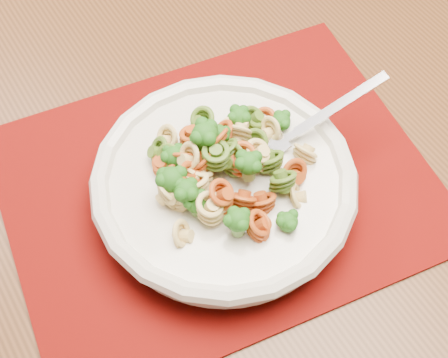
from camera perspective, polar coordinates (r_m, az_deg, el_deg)
dining_table at (r=0.77m, az=-4.09°, el=-3.23°), size 1.46×1.02×0.70m
placemat at (r=0.68m, az=-0.53°, el=-0.57°), size 0.52×0.45×0.00m
pasta_bowl at (r=0.64m, az=0.00°, el=-0.44°), size 0.27×0.27×0.05m
pasta_broccoli_heap at (r=0.63m, az=0.00°, el=0.30°), size 0.23×0.23×0.06m
fork at (r=0.65m, az=4.78°, el=3.10°), size 0.18×0.06×0.08m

